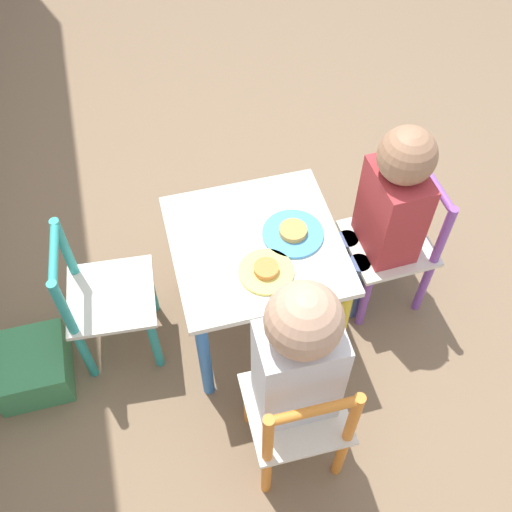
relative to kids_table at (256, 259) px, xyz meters
name	(u,v)px	position (x,y,z in m)	size (l,w,h in m)	color
ground_plane	(256,320)	(0.00, 0.00, -0.35)	(6.00, 6.00, 0.00)	#7F664C
kids_table	(256,259)	(0.00, 0.00, 0.00)	(0.48, 0.48, 0.43)	silver
chair_purple	(394,245)	(0.01, -0.47, -0.10)	(0.27, 0.27, 0.52)	silver
chair_orange	(298,419)	(-0.47, 0.01, -0.10)	(0.26, 0.26, 0.52)	silver
chair_teal	(104,300)	(0.04, 0.46, -0.10)	(0.28, 0.28, 0.52)	silver
child_front	(387,209)	(0.01, -0.40, 0.09)	(0.20, 0.22, 0.74)	#4C608E
child_left	(296,361)	(-0.41, 0.01, 0.12)	(0.22, 0.20, 0.78)	#7A6B5B
plate_front	(293,233)	(0.00, -0.11, 0.09)	(0.18, 0.18, 0.03)	#4C9EE0
plate_left	(266,271)	(-0.11, 0.00, 0.09)	(0.15, 0.15, 0.03)	#EADB66
storage_bin	(33,367)	(-0.03, 0.73, -0.28)	(0.23, 0.22, 0.14)	#3D8E56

